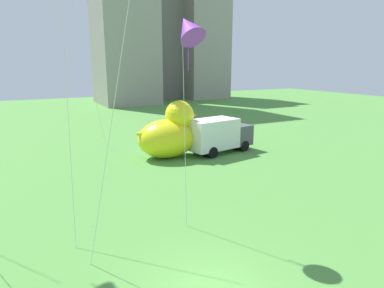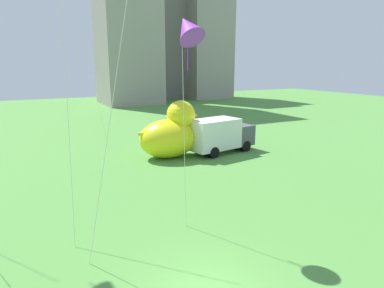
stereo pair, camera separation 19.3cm
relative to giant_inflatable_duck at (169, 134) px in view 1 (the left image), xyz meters
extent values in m
ellipsoid|color=yellow|center=(-0.19, 0.00, -0.37)|extent=(4.64, 3.43, 3.03)
sphere|color=yellow|center=(0.92, 0.00, 1.42)|extent=(2.26, 2.26, 2.26)
cone|color=orange|center=(1.94, 0.00, 1.30)|extent=(1.02, 1.02, 1.02)
cone|color=yellow|center=(-2.21, 0.00, 0.13)|extent=(1.39, 1.21, 1.46)
cube|color=white|center=(3.55, -0.67, -0.24)|extent=(4.46, 2.96, 2.40)
cube|color=#4C4C56|center=(6.38, -0.19, -0.60)|extent=(1.97, 2.54, 1.68)
cylinder|color=black|center=(6.18, -0.22, -1.44)|extent=(1.29, 2.52, 0.90)
cylinder|color=black|center=(2.70, -0.81, -1.44)|extent=(1.29, 2.52, 0.90)
cube|color=#9E938C|center=(14.43, 46.28, 7.82)|extent=(8.95, 6.61, 19.42)
cube|color=gray|center=(20.43, 46.96, 14.98)|extent=(7.87, 11.09, 33.72)
cube|color=#9E938C|center=(26.43, 41.62, 10.50)|extent=(8.93, 9.36, 24.77)
cylinder|color=silver|center=(-7.32, -13.69, 6.67)|extent=(2.63, 2.97, 17.11)
cylinder|color=silver|center=(-4.11, -10.98, 2.42)|extent=(0.04, 0.38, 8.61)
cone|color=purple|center=(-3.93, -10.98, 6.72)|extent=(1.28, 1.68, 1.55)
cylinder|color=purple|center=(-3.93, -10.98, 5.82)|extent=(0.04, 0.04, 1.60)
cylinder|color=silver|center=(-8.51, -9.04, 4.71)|extent=(0.81, 3.46, 13.19)
cylinder|color=silver|center=(-4.71, 7.02, 6.81)|extent=(2.14, 3.27, 17.40)
camera|label=1|loc=(-10.51, -23.78, 5.29)|focal=31.73mm
camera|label=2|loc=(-10.34, -23.87, 5.29)|focal=31.73mm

